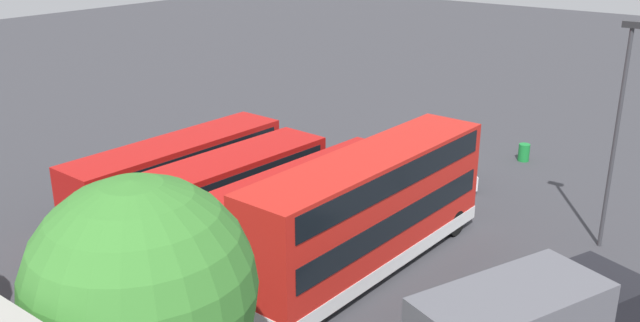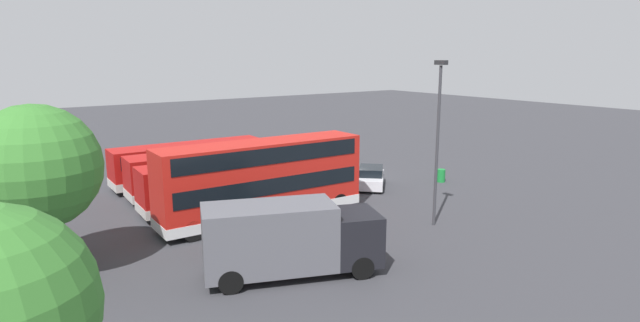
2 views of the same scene
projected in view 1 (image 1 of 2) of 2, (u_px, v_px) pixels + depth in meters
The scene contains 9 objects.
ground_plane at pixel (399, 164), 36.92m from camera, with size 140.00×140.00×0.00m, color #38383D.
bus_double_decker_near_end at pixel (370, 208), 25.20m from camera, with size 2.87×12.11×4.55m.
bus_single_deck_second at pixel (295, 207), 27.38m from camera, with size 3.19×11.47×2.95m.
bus_single_deck_third at pixel (226, 188), 29.28m from camera, with size 3.15×10.30×2.95m.
bus_single_deck_fourth at pixel (178, 169), 31.53m from camera, with size 2.89×11.15×2.95m.
car_hatchback_silver at pixel (447, 167), 34.34m from camera, with size 4.11×4.04×1.43m.
lamp_post_tall at pixel (618, 122), 25.98m from camera, with size 0.70×0.30×9.03m.
waste_bin_yellow at pixel (524, 152), 37.20m from camera, with size 0.60×0.60×0.95m, color #197F33.
tree_leftmost at pixel (142, 289), 15.14m from camera, with size 5.19×5.19×7.41m.
Camera 1 is at (-18.09, 29.93, 12.60)m, focal length 38.38 mm.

